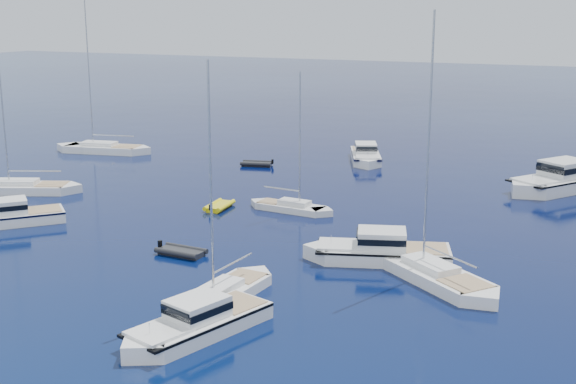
% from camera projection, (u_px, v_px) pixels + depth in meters
% --- Properties ---
extents(ground, '(400.00, 400.00, 0.00)m').
position_uv_depth(ground, '(191.00, 327.00, 38.43)').
color(ground, '#081F4D').
rests_on(ground, ground).
extents(motor_cruiser_near, '(5.43, 9.74, 2.44)m').
position_uv_depth(motor_cruiser_near, '(195.00, 335.00, 37.49)').
color(motor_cruiser_near, white).
rests_on(motor_cruiser_near, ground).
extents(motor_cruiser_left, '(8.39, 8.93, 2.47)m').
position_uv_depth(motor_cruiser_left, '(6.00, 225.00, 56.80)').
color(motor_cruiser_left, white).
rests_on(motor_cruiser_left, ground).
extents(motor_cruiser_centre, '(10.59, 6.13, 2.66)m').
position_uv_depth(motor_cruiser_centre, '(378.00, 261.00, 48.58)').
color(motor_cruiser_centre, silver).
rests_on(motor_cruiser_centre, ground).
extents(motor_cruiser_distant, '(10.57, 13.11, 3.43)m').
position_uv_depth(motor_cruiser_distant, '(561.00, 190.00, 67.73)').
color(motor_cruiser_distant, silver).
rests_on(motor_cruiser_distant, ground).
extents(motor_cruiser_horizon, '(6.39, 9.93, 2.51)m').
position_uv_depth(motor_cruiser_horizon, '(366.00, 161.00, 80.42)').
color(motor_cruiser_horizon, white).
rests_on(motor_cruiser_horizon, ground).
extents(sailboat_fore, '(3.11, 9.54, 13.80)m').
position_uv_depth(sailboat_fore, '(223.00, 299.00, 42.16)').
color(sailboat_fore, white).
rests_on(sailboat_fore, ground).
extents(sailboat_mid_r, '(10.63, 8.99, 16.35)m').
position_uv_depth(sailboat_mid_r, '(434.00, 281.00, 44.95)').
color(sailboat_mid_r, white).
rests_on(sailboat_mid_r, ground).
extents(sailboat_mid_l, '(11.45, 7.13, 16.48)m').
position_uv_depth(sailboat_mid_l, '(23.00, 192.00, 66.84)').
color(sailboat_mid_l, white).
rests_on(sailboat_mid_l, ground).
extents(sailboat_centre, '(8.01, 2.65, 11.57)m').
position_uv_depth(sailboat_centre, '(291.00, 211.00, 60.70)').
color(sailboat_centre, silver).
rests_on(sailboat_centre, ground).
extents(sailboat_far_l, '(12.42, 5.53, 17.68)m').
position_uv_depth(sailboat_far_l, '(103.00, 152.00, 85.52)').
color(sailboat_far_l, white).
rests_on(sailboat_far_l, ground).
extents(tender_yellow, '(2.17, 3.47, 0.95)m').
position_uv_depth(tender_yellow, '(219.00, 209.00, 61.36)').
color(tender_yellow, yellow).
rests_on(tender_yellow, ground).
extents(tender_grey_near, '(3.51, 2.06, 0.95)m').
position_uv_depth(tender_grey_near, '(181.00, 255.00, 49.78)').
color(tender_grey_near, black).
rests_on(tender_grey_near, ground).
extents(tender_grey_far, '(3.71, 2.63, 0.95)m').
position_uv_depth(tender_grey_far, '(257.00, 166.00, 78.17)').
color(tender_grey_far, black).
rests_on(tender_grey_far, ground).
extents(kayak_orange, '(3.03, 1.39, 0.30)m').
position_uv_depth(kayak_orange, '(8.00, 221.00, 57.87)').
color(kayak_orange, red).
rests_on(kayak_orange, ground).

